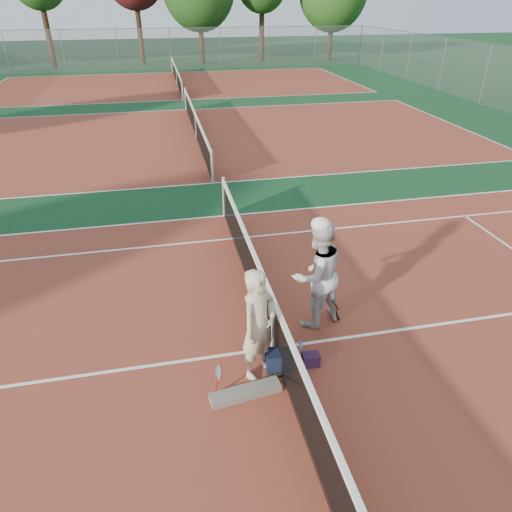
{
  "coord_description": "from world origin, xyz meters",
  "views": [
    {
      "loc": [
        -1.51,
        -5.76,
        5.24
      ],
      "look_at": [
        0.0,
        1.37,
        1.05
      ],
      "focal_mm": 32.0,
      "sensor_mm": 36.0,
      "label": 1
    }
  ],
  "objects_px": {
    "sports_bag_navy": "(279,360)",
    "racket_spare": "(277,371)",
    "sports_bag_purple": "(311,360)",
    "racket_red": "(219,381)",
    "player_b": "(317,274)",
    "racket_black_held": "(332,312)",
    "player_a": "(259,325)",
    "water_bottle": "(300,351)",
    "net_main": "(273,325)"
  },
  "relations": [
    {
      "from": "player_a",
      "to": "racket_spare",
      "type": "xyz_separation_m",
      "value": [
        0.29,
        -0.07,
        -0.92
      ]
    },
    {
      "from": "player_a",
      "to": "player_b",
      "type": "height_order",
      "value": "player_b"
    },
    {
      "from": "sports_bag_navy",
      "to": "racket_spare",
      "type": "bearing_deg",
      "value": -122.03
    },
    {
      "from": "net_main",
      "to": "player_b",
      "type": "distance_m",
      "value": 1.19
    },
    {
      "from": "player_a",
      "to": "water_bottle",
      "type": "distance_m",
      "value": 1.09
    },
    {
      "from": "racket_spare",
      "to": "player_b",
      "type": "bearing_deg",
      "value": -78.57
    },
    {
      "from": "water_bottle",
      "to": "net_main",
      "type": "bearing_deg",
      "value": 140.22
    },
    {
      "from": "racket_red",
      "to": "racket_spare",
      "type": "bearing_deg",
      "value": 6.42
    },
    {
      "from": "net_main",
      "to": "player_a",
      "type": "xyz_separation_m",
      "value": [
        -0.35,
        -0.48,
        0.43
      ]
    },
    {
      "from": "player_a",
      "to": "player_b",
      "type": "bearing_deg",
      "value": 0.16
    },
    {
      "from": "player_a",
      "to": "racket_red",
      "type": "relative_size",
      "value": 3.16
    },
    {
      "from": "net_main",
      "to": "racket_spare",
      "type": "relative_size",
      "value": 18.3
    },
    {
      "from": "racket_spare",
      "to": "racket_red",
      "type": "bearing_deg",
      "value": 69.45
    },
    {
      "from": "racket_red",
      "to": "sports_bag_navy",
      "type": "bearing_deg",
      "value": 9.34
    },
    {
      "from": "sports_bag_navy",
      "to": "sports_bag_purple",
      "type": "distance_m",
      "value": 0.53
    },
    {
      "from": "racket_red",
      "to": "racket_spare",
      "type": "distance_m",
      "value": 1.05
    },
    {
      "from": "racket_spare",
      "to": "sports_bag_navy",
      "type": "distance_m",
      "value": 0.17
    },
    {
      "from": "racket_black_held",
      "to": "net_main",
      "type": "bearing_deg",
      "value": -4.37
    },
    {
      "from": "racket_red",
      "to": "sports_bag_navy",
      "type": "xyz_separation_m",
      "value": [
        1.01,
        0.37,
        -0.13
      ]
    },
    {
      "from": "sports_bag_navy",
      "to": "water_bottle",
      "type": "xyz_separation_m",
      "value": [
        0.4,
        0.16,
        -0.02
      ]
    },
    {
      "from": "racket_red",
      "to": "racket_spare",
      "type": "relative_size",
      "value": 0.99
    },
    {
      "from": "player_b",
      "to": "racket_black_held",
      "type": "bearing_deg",
      "value": 133.3
    },
    {
      "from": "net_main",
      "to": "water_bottle",
      "type": "xyz_separation_m",
      "value": [
        0.38,
        -0.32,
        -0.36
      ]
    },
    {
      "from": "racket_black_held",
      "to": "sports_bag_navy",
      "type": "relative_size",
      "value": 1.3
    },
    {
      "from": "sports_bag_purple",
      "to": "water_bottle",
      "type": "relative_size",
      "value": 0.91
    },
    {
      "from": "player_b",
      "to": "water_bottle",
      "type": "distance_m",
      "value": 1.35
    },
    {
      "from": "water_bottle",
      "to": "sports_bag_navy",
      "type": "bearing_deg",
      "value": -158.44
    },
    {
      "from": "racket_black_held",
      "to": "sports_bag_navy",
      "type": "height_order",
      "value": "racket_black_held"
    },
    {
      "from": "player_a",
      "to": "racket_black_held",
      "type": "bearing_deg",
      "value": -9.73
    },
    {
      "from": "racket_black_held",
      "to": "water_bottle",
      "type": "bearing_deg",
      "value": 18.36
    },
    {
      "from": "net_main",
      "to": "racket_black_held",
      "type": "bearing_deg",
      "value": 19.28
    },
    {
      "from": "player_a",
      "to": "racket_red",
      "type": "xyz_separation_m",
      "value": [
        -0.67,
        -0.37,
        -0.64
      ]
    },
    {
      "from": "net_main",
      "to": "sports_bag_purple",
      "type": "bearing_deg",
      "value": -45.13
    },
    {
      "from": "racket_red",
      "to": "water_bottle",
      "type": "distance_m",
      "value": 1.51
    },
    {
      "from": "player_a",
      "to": "racket_black_held",
      "type": "height_order",
      "value": "player_a"
    },
    {
      "from": "racket_black_held",
      "to": "player_a",
      "type": "bearing_deg",
      "value": 6.36
    },
    {
      "from": "player_b",
      "to": "racket_spare",
      "type": "distance_m",
      "value": 1.79
    },
    {
      "from": "net_main",
      "to": "player_b",
      "type": "relative_size",
      "value": 5.41
    },
    {
      "from": "player_a",
      "to": "net_main",
      "type": "bearing_deg",
      "value": 13.99
    },
    {
      "from": "player_a",
      "to": "racket_red",
      "type": "height_order",
      "value": "player_a"
    },
    {
      "from": "racket_red",
      "to": "sports_bag_navy",
      "type": "relative_size",
      "value": 1.4
    },
    {
      "from": "player_b",
      "to": "sports_bag_navy",
      "type": "xyz_separation_m",
      "value": [
        -0.93,
        -1.05,
        -0.85
      ]
    },
    {
      "from": "sports_bag_purple",
      "to": "sports_bag_navy",
      "type": "bearing_deg",
      "value": 176.16
    },
    {
      "from": "player_b",
      "to": "racket_black_held",
      "type": "distance_m",
      "value": 0.81
    },
    {
      "from": "net_main",
      "to": "racket_black_held",
      "type": "height_order",
      "value": "net_main"
    },
    {
      "from": "player_a",
      "to": "racket_spare",
      "type": "relative_size",
      "value": 3.12
    },
    {
      "from": "racket_red",
      "to": "player_b",
      "type": "bearing_deg",
      "value": 25.55
    },
    {
      "from": "net_main",
      "to": "racket_black_held",
      "type": "distance_m",
      "value": 1.3
    },
    {
      "from": "sports_bag_navy",
      "to": "water_bottle",
      "type": "bearing_deg",
      "value": 21.56
    },
    {
      "from": "net_main",
      "to": "sports_bag_navy",
      "type": "xyz_separation_m",
      "value": [
        -0.01,
        -0.48,
        -0.34
      ]
    }
  ]
}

